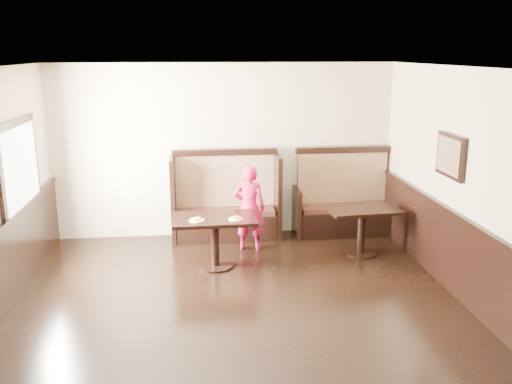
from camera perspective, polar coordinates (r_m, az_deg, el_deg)
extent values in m
plane|color=black|center=(5.98, -1.13, -15.24)|extent=(7.00, 7.00, 0.00)
plane|color=#C8AE91|center=(8.82, -3.35, 4.33)|extent=(5.50, 0.00, 5.50)
plane|color=#C8AE91|center=(6.29, 24.61, -1.25)|extent=(0.00, 7.00, 7.00)
plane|color=white|center=(5.18, -1.29, 12.67)|extent=(7.00, 7.00, 0.00)
cube|color=black|center=(6.56, 23.54, -8.85)|extent=(0.05, 6.90, 1.00)
cube|color=black|center=(7.54, -23.69, 2.50)|extent=(0.05, 1.50, 1.20)
cube|color=white|center=(7.53, -23.48, 2.51)|extent=(0.01, 1.30, 1.00)
cube|color=black|center=(7.23, 19.78, 3.60)|extent=(0.04, 0.70, 0.55)
cube|color=olive|center=(7.22, 19.61, 3.60)|extent=(0.01, 0.60, 0.45)
cube|color=black|center=(8.84, -3.13, -3.61)|extent=(1.60, 0.50, 0.42)
cube|color=#3B1D12|center=(8.76, -3.15, -2.05)|extent=(1.54, 0.46, 0.09)
cube|color=#511210|center=(8.85, -3.27, 1.07)|extent=(1.60, 0.12, 0.92)
cube|color=black|center=(8.75, -3.32, 4.25)|extent=(1.68, 0.16, 0.10)
cube|color=black|center=(8.79, -8.68, -0.65)|extent=(0.07, 0.72, 1.36)
cube|color=black|center=(8.88, 2.21, -0.33)|extent=(0.07, 0.72, 1.36)
cube|color=black|center=(9.15, 9.17, -3.13)|extent=(1.50, 0.50, 0.42)
cube|color=#3B1D12|center=(9.08, 9.23, -1.62)|extent=(1.44, 0.46, 0.09)
cube|color=#511210|center=(9.16, 8.99, 1.38)|extent=(1.50, 0.12, 0.92)
cube|color=black|center=(9.06, 9.12, 4.46)|extent=(1.58, 0.16, 0.10)
cube|color=black|center=(9.01, 4.20, -1.99)|extent=(0.07, 0.72, 0.80)
cube|color=black|center=(9.43, 13.68, -1.63)|extent=(0.07, 0.72, 0.80)
cube|color=black|center=(7.55, -4.39, -2.85)|extent=(1.16, 0.74, 0.05)
cylinder|color=black|center=(7.67, -4.33, -5.45)|extent=(0.12, 0.12, 0.67)
cylinder|color=black|center=(7.79, -4.29, -7.73)|extent=(0.50, 0.50, 0.03)
cube|color=black|center=(8.18, 11.12, -1.79)|extent=(1.10, 0.77, 0.05)
cylinder|color=black|center=(8.28, 10.99, -4.18)|extent=(0.11, 0.11, 0.66)
cylinder|color=black|center=(8.39, 10.89, -6.29)|extent=(0.49, 0.49, 0.03)
imported|color=#B3133B|center=(8.22, -0.71, -1.68)|extent=(0.53, 0.40, 1.33)
cylinder|color=white|center=(7.42, -6.25, -2.97)|extent=(0.21, 0.21, 0.01)
cylinder|color=tan|center=(7.42, -6.25, -2.86)|extent=(0.13, 0.13, 0.02)
cylinder|color=#EABA54|center=(7.41, -6.25, -2.77)|extent=(0.11, 0.11, 0.01)
cylinder|color=white|center=(7.44, -2.16, -2.84)|extent=(0.20, 0.20, 0.01)
cylinder|color=tan|center=(7.44, -2.16, -2.74)|extent=(0.12, 0.12, 0.02)
cylinder|color=#EABA54|center=(7.44, -2.16, -2.64)|extent=(0.11, 0.11, 0.01)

